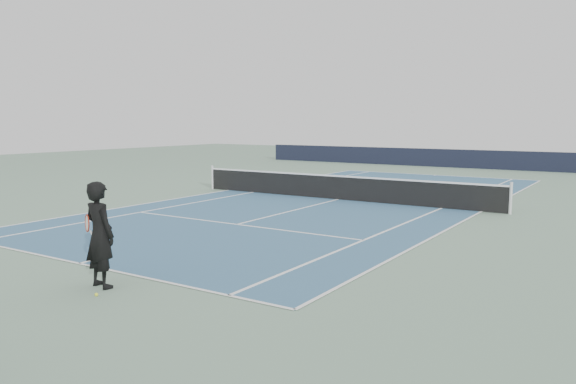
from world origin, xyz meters
The scene contains 6 objects.
ground centered at (0.00, 0.00, 0.00)m, with size 80.00×80.00×0.00m, color gray.
court_surface centered at (0.00, 0.00, 0.01)m, with size 10.97×23.77×0.01m, color #365F81.
tennis_net centered at (0.00, 0.00, 0.50)m, with size 12.90×0.10×1.07m.
windscreen_far centered at (0.00, 17.88, 0.60)m, with size 30.00×0.25×1.20m, color black.
tennis_player centered at (1.78, -12.72, 0.99)m, with size 0.85×0.63×1.97m.
tennis_ball centered at (2.16, -13.15, 0.03)m, with size 0.06×0.06×0.06m, color yellow.
Camera 1 is at (10.16, -19.32, 3.05)m, focal length 35.00 mm.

